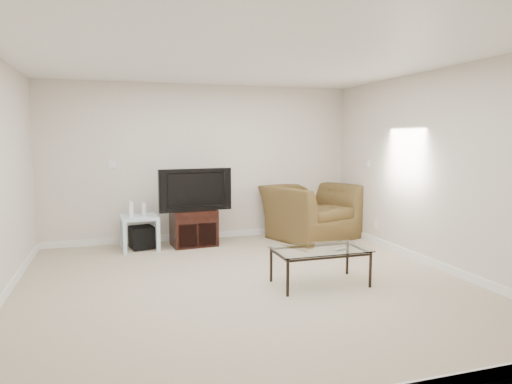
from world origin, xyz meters
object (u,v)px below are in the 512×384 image
object	(u,v)px
tv_stand	(194,228)
side_table	(140,233)
coffee_table	(320,267)
recliner	(311,202)
television	(194,189)
subwoofer	(142,237)

from	to	relation	value
tv_stand	side_table	size ratio (longest dim) A/B	1.28
side_table	coffee_table	xyz separation A→B (m)	(1.85, -2.30, -0.04)
coffee_table	tv_stand	bearing A→B (deg)	114.31
side_table	recliner	xyz separation A→B (m)	(2.77, 0.00, 0.34)
television	recliner	size ratio (longest dim) A/B	0.77
television	subwoofer	xyz separation A→B (m)	(-0.78, 0.05, -0.70)
television	recliner	xyz separation A→B (m)	(1.96, 0.03, -0.29)
television	coffee_table	bearing A→B (deg)	-71.82
coffee_table	subwoofer	bearing A→B (deg)	128.04
television	side_table	distance (m)	1.03
television	recliner	world-z (taller)	television
television	tv_stand	bearing A→B (deg)	88.76
television	recliner	distance (m)	1.98
tv_stand	subwoofer	distance (m)	0.79
tv_stand	recliner	xyz separation A→B (m)	(1.96, 0.00, 0.31)
television	side_table	bearing A→B (deg)	171.71
television	subwoofer	world-z (taller)	television
coffee_table	television	bearing A→B (deg)	114.52
subwoofer	coffee_table	size ratio (longest dim) A/B	0.31
side_table	coffee_table	world-z (taller)	side_table
television	recliner	bearing A→B (deg)	-5.52
tv_stand	coffee_table	distance (m)	2.53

